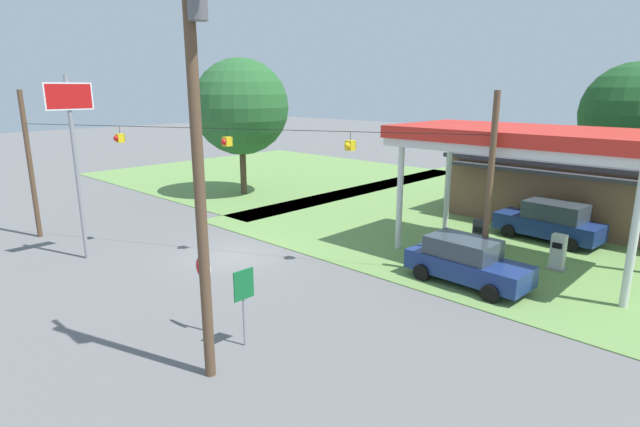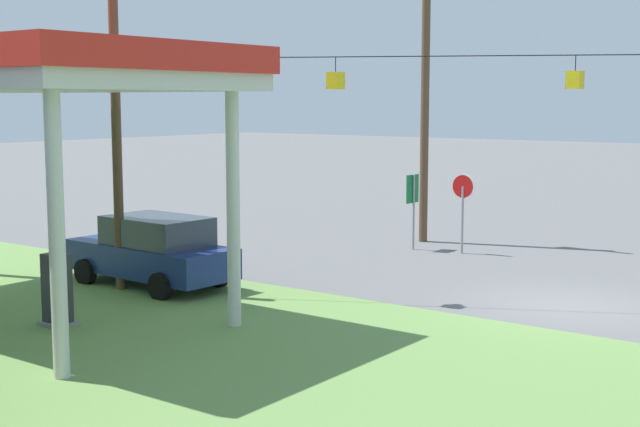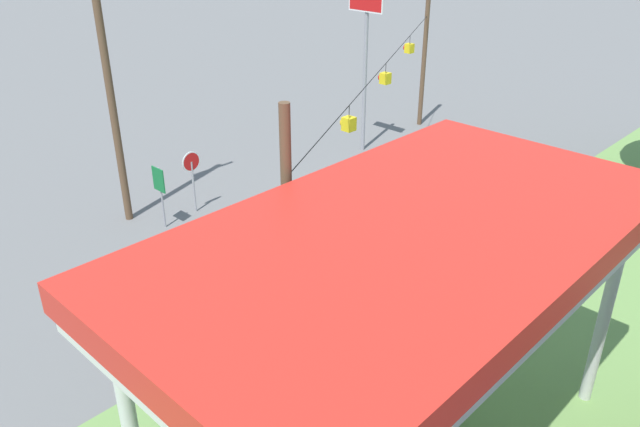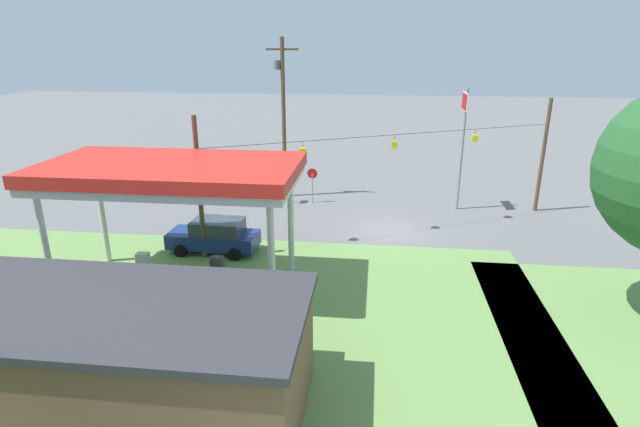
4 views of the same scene
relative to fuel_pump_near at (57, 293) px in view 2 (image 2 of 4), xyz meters
The scene contains 7 objects.
ground_plane 11.44m from the fuel_pump_near, 133.84° to the right, with size 160.00×160.00×0.00m, color slate.
fuel_pump_near is the anchor object (origin of this frame).
car_at_pumps_front 4.27m from the fuel_pump_near, 70.41° to the right, with size 4.79×2.26×1.83m.
stop_sign_roadside 13.51m from the fuel_pump_near, 101.07° to the right, with size 0.80×0.08×2.50m.
route_sign 13.02m from the fuel_pump_near, 94.24° to the right, with size 0.10×0.70×2.40m.
utility_pole_main 15.51m from the fuel_pump_near, 91.52° to the right, with size 2.20×0.44×10.98m.
signal_span_gantry 11.87m from the fuel_pump_near, 133.81° to the right, with size 19.56×10.24×7.37m.
Camera 2 is at (-7.41, 19.66, 4.75)m, focal length 50.00 mm.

